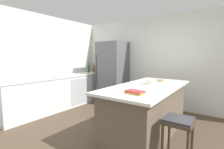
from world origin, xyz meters
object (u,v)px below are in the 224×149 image
bar_stool (178,127)px  cutting_board (157,80)px  cookbook_stack (135,92)px  wine_bottle (89,69)px  mixing_bowl (151,82)px  paper_towel_roll (54,72)px  whiskey_bottle (94,69)px  olive_oil_bottle (94,69)px  sink_faucet (40,72)px  refrigerator (113,73)px  gin_bottle (97,69)px  kitchen_island (147,110)px

bar_stool → cutting_board: bearing=120.5°
cookbook_stack → cutting_board: size_ratio=0.89×
wine_bottle → mixing_bowl: wine_bottle is taller
cookbook_stack → cutting_board: 1.44m
paper_towel_roll → cutting_board: bearing=18.1°
whiskey_bottle → olive_oil_bottle: bearing=129.9°
sink_faucet → wine_bottle: bearing=90.4°
refrigerator → bar_stool: bearing=-39.3°
refrigerator → whiskey_bottle: 0.79m
bar_stool → whiskey_bottle: size_ratio=2.33×
wine_bottle → cutting_board: wine_bottle is taller
whiskey_bottle → cutting_board: (2.48, -0.68, -0.09)m
bar_stool → gin_bottle: 4.00m
refrigerator → olive_oil_bottle: bearing=174.9°
bar_stool → wine_bottle: 3.96m
refrigerator → whiskey_bottle: refrigerator is taller
bar_stool → whiskey_bottle: whiskey_bottle is taller
bar_stool → mixing_bowl: 1.17m
olive_oil_bottle → whiskey_bottle: size_ratio=1.05×
paper_towel_roll → mixing_bowl: bearing=6.6°
kitchen_island → olive_oil_bottle: (-2.64, 1.46, 0.57)m
refrigerator → cutting_board: (1.69, -0.69, -0.02)m
gin_bottle → sink_faucet: bearing=-93.2°
kitchen_island → paper_towel_roll: (-2.65, -0.14, 0.58)m
gin_bottle → whiskey_bottle: (0.02, -0.18, -0.01)m
refrigerator → cutting_board: 1.83m
kitchen_island → whiskey_bottle: 2.97m
sink_faucet → cutting_board: 2.88m
kitchen_island → wine_bottle: size_ratio=6.43×
cookbook_stack → cutting_board: cookbook_stack is taller
refrigerator → bar_stool: 3.24m
whiskey_bottle → kitchen_island: bearing=-28.1°
kitchen_island → whiskey_bottle: whiskey_bottle is taller
bar_stool → olive_oil_bottle: 3.99m
olive_oil_bottle → wine_bottle: 0.21m
bar_stool → mixing_bowl: size_ratio=3.21×
wine_bottle → gin_bottle: bearing=65.9°
mixing_bowl → olive_oil_bottle: bearing=153.8°
kitchen_island → refrigerator: refrigerator is taller
kitchen_island → gin_bottle: gin_bottle is taller
paper_towel_roll → mixing_bowl: 2.66m
refrigerator → sink_faucet: size_ratio=6.35×
bar_stool → sink_faucet: 3.46m
whiskey_bottle → cutting_board: whiskey_bottle is taller
kitchen_island → gin_bottle: bearing=149.0°
kitchen_island → bar_stool: kitchen_island is taller
kitchen_island → wine_bottle: 3.06m
sink_faucet → wine_bottle: size_ratio=0.88×
gin_bottle → mixing_bowl: size_ratio=1.47×
refrigerator → cookbook_stack: refrigerator is taller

